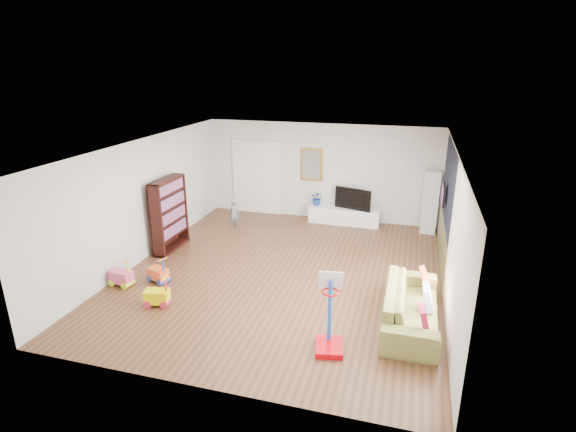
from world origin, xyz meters
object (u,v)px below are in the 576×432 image
(sofa, at_px, (411,306))
(basketball_hoop, at_px, (330,315))
(bookshelf, at_px, (169,215))
(media_console, at_px, (344,215))

(sofa, bearing_deg, basketball_hoop, 133.64)
(bookshelf, height_order, basketball_hoop, bookshelf)
(media_console, xyz_separation_m, basketball_hoop, (0.70, -5.85, 0.40))
(media_console, distance_m, sofa, 5.08)
(sofa, bearing_deg, bookshelf, 72.37)
(sofa, xyz_separation_m, basketball_hoop, (-1.20, -1.14, 0.30))
(bookshelf, xyz_separation_m, basketball_hoop, (4.41, -2.93, -0.23))
(sofa, bearing_deg, media_console, 22.10)
(bookshelf, relative_size, sofa, 0.76)
(bookshelf, bearing_deg, basketball_hoop, -33.04)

